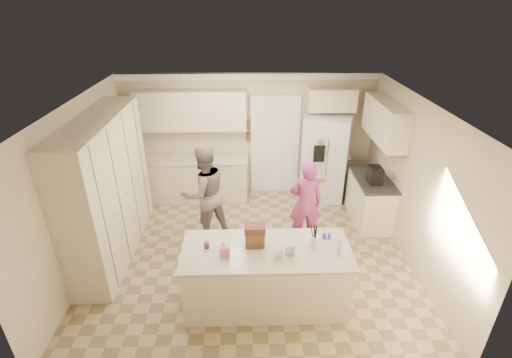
{
  "coord_description": "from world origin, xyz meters",
  "views": [
    {
      "loc": [
        -0.04,
        -5.09,
        4.0
      ],
      "look_at": [
        0.1,
        0.35,
        1.25
      ],
      "focal_mm": 26.0,
      "sensor_mm": 36.0,
      "label": 1
    }
  ],
  "objects_px": {
    "dollhouse_body": "(255,238)",
    "teen_boy": "(204,193)",
    "utensil_crock": "(314,242)",
    "teen_girl": "(305,203)",
    "refrigerator": "(326,158)",
    "tissue_box": "(225,250)",
    "coffee_maker": "(375,175)",
    "island_base": "(266,277)"
  },
  "relations": [
    {
      "from": "coffee_maker",
      "to": "refrigerator",
      "type": "bearing_deg",
      "value": 118.57
    },
    {
      "from": "dollhouse_body",
      "to": "teen_girl",
      "type": "xyz_separation_m",
      "value": [
        0.89,
        1.34,
        -0.25
      ]
    },
    {
      "from": "tissue_box",
      "to": "teen_girl",
      "type": "height_order",
      "value": "teen_girl"
    },
    {
      "from": "island_base",
      "to": "dollhouse_body",
      "type": "distance_m",
      "value": 0.62
    },
    {
      "from": "coffee_maker",
      "to": "teen_boy",
      "type": "distance_m",
      "value": 3.06
    },
    {
      "from": "refrigerator",
      "to": "tissue_box",
      "type": "xyz_separation_m",
      "value": [
        -1.95,
        -3.19,
        0.1
      ]
    },
    {
      "from": "tissue_box",
      "to": "utensil_crock",
      "type": "bearing_deg",
      "value": 7.13
    },
    {
      "from": "dollhouse_body",
      "to": "teen_boy",
      "type": "xyz_separation_m",
      "value": [
        -0.85,
        1.57,
        -0.15
      ]
    },
    {
      "from": "utensil_crock",
      "to": "teen_girl",
      "type": "xyz_separation_m",
      "value": [
        0.09,
        1.39,
        -0.22
      ]
    },
    {
      "from": "dollhouse_body",
      "to": "tissue_box",
      "type": "bearing_deg",
      "value": -153.43
    },
    {
      "from": "refrigerator",
      "to": "coffee_maker",
      "type": "relative_size",
      "value": 6.0
    },
    {
      "from": "teen_boy",
      "to": "dollhouse_body",
      "type": "bearing_deg",
      "value": 85.77
    },
    {
      "from": "refrigerator",
      "to": "teen_girl",
      "type": "relative_size",
      "value": 1.15
    },
    {
      "from": "utensil_crock",
      "to": "teen_girl",
      "type": "relative_size",
      "value": 0.1
    },
    {
      "from": "coffee_maker",
      "to": "utensil_crock",
      "type": "relative_size",
      "value": 2.0
    },
    {
      "from": "refrigerator",
      "to": "teen_girl",
      "type": "height_order",
      "value": "refrigerator"
    },
    {
      "from": "refrigerator",
      "to": "teen_girl",
      "type": "distance_m",
      "value": 1.78
    },
    {
      "from": "coffee_maker",
      "to": "utensil_crock",
      "type": "xyz_separation_m",
      "value": [
        -1.4,
        -1.85,
        -0.07
      ]
    },
    {
      "from": "refrigerator",
      "to": "tissue_box",
      "type": "relative_size",
      "value": 12.86
    },
    {
      "from": "coffee_maker",
      "to": "teen_girl",
      "type": "height_order",
      "value": "teen_girl"
    },
    {
      "from": "dollhouse_body",
      "to": "teen_girl",
      "type": "height_order",
      "value": "teen_girl"
    },
    {
      "from": "dollhouse_body",
      "to": "island_base",
      "type": "bearing_deg",
      "value": -33.69
    },
    {
      "from": "utensil_crock",
      "to": "dollhouse_body",
      "type": "distance_m",
      "value": 0.8
    },
    {
      "from": "refrigerator",
      "to": "tissue_box",
      "type": "bearing_deg",
      "value": -102.59
    },
    {
      "from": "utensil_crock",
      "to": "tissue_box",
      "type": "distance_m",
      "value": 1.21
    },
    {
      "from": "teen_boy",
      "to": "teen_girl",
      "type": "height_order",
      "value": "teen_boy"
    },
    {
      "from": "island_base",
      "to": "teen_girl",
      "type": "relative_size",
      "value": 1.4
    },
    {
      "from": "coffee_maker",
      "to": "tissue_box",
      "type": "height_order",
      "value": "coffee_maker"
    },
    {
      "from": "teen_boy",
      "to": "teen_girl",
      "type": "distance_m",
      "value": 1.76
    },
    {
      "from": "tissue_box",
      "to": "refrigerator",
      "type": "bearing_deg",
      "value": 58.54
    },
    {
      "from": "teen_girl",
      "to": "teen_boy",
      "type": "bearing_deg",
      "value": -7.69
    },
    {
      "from": "refrigerator",
      "to": "dollhouse_body",
      "type": "relative_size",
      "value": 6.92
    },
    {
      "from": "island_base",
      "to": "tissue_box",
      "type": "xyz_separation_m",
      "value": [
        -0.55,
        -0.1,
        0.56
      ]
    },
    {
      "from": "coffee_maker",
      "to": "island_base",
      "type": "bearing_deg",
      "value": -137.17
    },
    {
      "from": "refrigerator",
      "to": "teen_boy",
      "type": "height_order",
      "value": "refrigerator"
    },
    {
      "from": "refrigerator",
      "to": "teen_boy",
      "type": "bearing_deg",
      "value": -130.45
    },
    {
      "from": "island_base",
      "to": "utensil_crock",
      "type": "xyz_separation_m",
      "value": [
        0.65,
        0.05,
        0.56
      ]
    },
    {
      "from": "refrigerator",
      "to": "island_base",
      "type": "relative_size",
      "value": 0.82
    },
    {
      "from": "tissue_box",
      "to": "dollhouse_body",
      "type": "distance_m",
      "value": 0.45
    },
    {
      "from": "island_base",
      "to": "utensil_crock",
      "type": "height_order",
      "value": "utensil_crock"
    },
    {
      "from": "refrigerator",
      "to": "teen_boy",
      "type": "distance_m",
      "value": 2.79
    },
    {
      "from": "island_base",
      "to": "refrigerator",
      "type": "bearing_deg",
      "value": 65.6
    }
  ]
}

